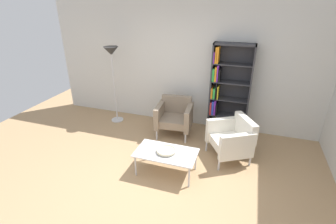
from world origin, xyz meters
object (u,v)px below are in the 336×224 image
Objects in this scene: coffee_table_low at (166,154)px; decorative_bowl at (166,150)px; armchair_near_window at (232,138)px; armchair_corner_red at (175,116)px; floor_lamp_torchiere at (112,60)px; bookshelf_tall at (226,91)px.

coffee_table_low is 3.12× the size of decorative_bowl.
armchair_near_window is at bearing 38.53° from decorative_bowl.
armchair_near_window is at bearing -29.21° from armchair_corner_red.
floor_lamp_torchiere is at bearing 168.80° from armchair_corner_red.
decorative_bowl is 1.36m from armchair_corner_red.
armchair_corner_red is (-0.97, -0.44, -0.52)m from bookshelf_tall.
coffee_table_low is (-0.70, -1.77, -0.57)m from bookshelf_tall.
bookshelf_tall reaches higher than decorative_bowl.
armchair_corner_red is (-0.27, 1.33, -0.02)m from decorative_bowl.
armchair_near_window is at bearing -74.36° from bookshelf_tall.
armchair_corner_red is at bearing -5.84° from floor_lamp_torchiere.
decorative_bowl is 2.51m from floor_lamp_torchiere.
bookshelf_tall is 2.44× the size of armchair_corner_red.
coffee_table_low is 1.36m from armchair_corner_red.
armchair_near_window is 0.54× the size of floor_lamp_torchiere.
armchair_corner_red is 1.36m from armchair_near_window.
coffee_table_low is at bearing -111.69° from bookshelf_tall.
armchair_near_window reaches higher than coffee_table_low.
armchair_near_window is (1.25, -0.55, 0.00)m from armchair_corner_red.
bookshelf_tall is at bearing 68.31° from coffee_table_low.
bookshelf_tall is 2.52m from floor_lamp_torchiere.
armchair_corner_red is 1.81m from floor_lamp_torchiere.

